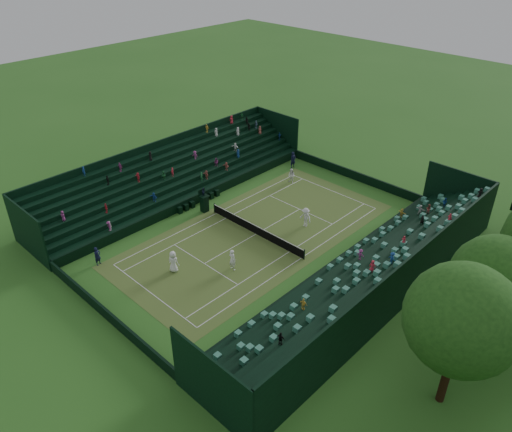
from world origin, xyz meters
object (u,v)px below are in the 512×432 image
(player_far_west, at_px, (292,176))
(player_far_east, at_px, (305,217))
(player_near_west, at_px, (173,262))
(player_near_east, at_px, (232,260))
(umpire_chair, at_px, (204,201))
(tennis_net, at_px, (256,230))

(player_far_west, height_order, player_far_east, player_far_east)
(player_near_west, xyz_separation_m, player_near_east, (3.35, 3.58, -0.00))
(umpire_chair, height_order, player_near_west, umpire_chair)
(player_far_east, bearing_deg, player_far_west, 139.31)
(umpire_chair, height_order, player_far_east, umpire_chair)
(player_near_west, bearing_deg, umpire_chair, -75.85)
(umpire_chair, bearing_deg, player_near_west, -55.81)
(tennis_net, height_order, player_far_east, player_far_east)
(player_far_east, bearing_deg, tennis_net, -118.47)
(tennis_net, bearing_deg, player_near_west, -96.78)
(player_near_east, relative_size, player_far_east, 1.00)
(tennis_net, xyz_separation_m, player_far_west, (-4.47, 10.34, 0.30))
(player_near_west, distance_m, player_far_west, 19.47)
(umpire_chair, xyz_separation_m, player_near_west, (5.65, -8.32, -0.14))
(player_far_west, distance_m, player_far_east, 9.15)
(player_near_east, bearing_deg, tennis_net, -66.42)
(tennis_net, height_order, umpire_chair, umpire_chair)
(player_near_east, distance_m, player_far_east, 9.55)
(player_near_east, xyz_separation_m, player_far_west, (-6.77, 15.59, -0.16))
(tennis_net, xyz_separation_m, umpire_chair, (-6.70, -0.51, 0.60))
(tennis_net, distance_m, player_near_west, 8.90)
(tennis_net, relative_size, player_near_east, 5.92)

